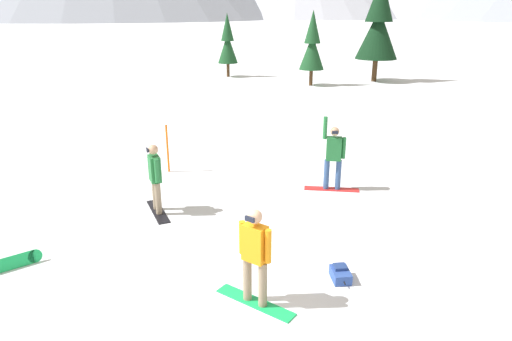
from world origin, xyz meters
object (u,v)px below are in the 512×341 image
(pine_tree_leaning, at_px, (378,24))
(pine_tree_short, at_px, (312,45))
(snowboarder_midground, at_px, (155,177))
(snowboarder_foreground, at_px, (255,255))
(pine_tree_twin, at_px, (228,43))
(backpack_blue, at_px, (340,274))
(trail_marker_pole, at_px, (168,149))
(snowboarder_background, at_px, (333,156))

(pine_tree_leaning, height_order, pine_tree_short, pine_tree_leaning)
(pine_tree_leaning, bearing_deg, snowboarder_midground, -109.54)
(pine_tree_short, bearing_deg, snowboarder_foreground, -92.04)
(snowboarder_foreground, xyz_separation_m, pine_tree_short, (0.84, 23.52, 1.60))
(pine_tree_twin, bearing_deg, snowboarder_midground, -84.34)
(snowboarder_foreground, height_order, pine_tree_twin, pine_tree_twin)
(snowboarder_foreground, bearing_deg, pine_tree_leaning, 78.79)
(backpack_blue, xyz_separation_m, pine_tree_leaning, (3.63, 24.92, 3.59))
(backpack_blue, distance_m, trail_marker_pole, 7.36)
(snowboarder_midground, distance_m, pine_tree_twin, 23.56)
(backpack_blue, distance_m, pine_tree_short, 22.76)
(snowboarder_foreground, distance_m, snowboarder_midground, 4.44)
(snowboarder_midground, xyz_separation_m, pine_tree_leaning, (7.95, 22.38, 2.80))
(backpack_blue, height_order, trail_marker_pole, trail_marker_pole)
(snowboarder_midground, xyz_separation_m, snowboarder_background, (4.33, 2.00, 0.06))
(snowboarder_midground, bearing_deg, pine_tree_leaning, 70.46)
(snowboarder_foreground, bearing_deg, trail_marker_pole, 118.37)
(pine_tree_short, bearing_deg, pine_tree_leaning, 28.14)
(snowboarder_midground, relative_size, pine_tree_twin, 0.39)
(snowboarder_foreground, relative_size, pine_tree_leaning, 0.26)
(snowboarder_background, distance_m, backpack_blue, 4.61)
(pine_tree_twin, bearing_deg, pine_tree_short, -28.88)
(pine_tree_short, bearing_deg, backpack_blue, -88.35)
(trail_marker_pole, relative_size, pine_tree_short, 0.32)
(snowboarder_foreground, relative_size, snowboarder_midground, 1.01)
(snowboarder_foreground, distance_m, pine_tree_twin, 27.35)
(snowboarder_background, bearing_deg, snowboarder_midground, -155.23)
(trail_marker_pole, height_order, pine_tree_leaning, pine_tree_leaning)
(backpack_blue, distance_m, pine_tree_leaning, 25.43)
(snowboarder_foreground, xyz_separation_m, pine_tree_twin, (-5.15, 26.82, 1.48))
(trail_marker_pole, relative_size, pine_tree_leaning, 0.22)
(snowboarder_midground, bearing_deg, snowboarder_foreground, -50.43)
(snowboarder_foreground, xyz_separation_m, snowboarder_midground, (-2.83, 3.42, -0.01))
(pine_tree_twin, bearing_deg, pine_tree_leaning, -5.64)
(snowboarder_background, bearing_deg, snowboarder_foreground, -105.47)
(trail_marker_pole, bearing_deg, pine_tree_leaning, 66.32)
(snowboarder_background, height_order, pine_tree_twin, pine_tree_twin)
(pine_tree_leaning, bearing_deg, trail_marker_pole, -113.68)
(snowboarder_midground, xyz_separation_m, pine_tree_short, (3.67, 20.09, 1.61))
(pine_tree_leaning, bearing_deg, backpack_blue, -98.28)
(snowboarder_background, distance_m, trail_marker_pole, 5.01)
(pine_tree_twin, height_order, pine_tree_leaning, pine_tree_leaning)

